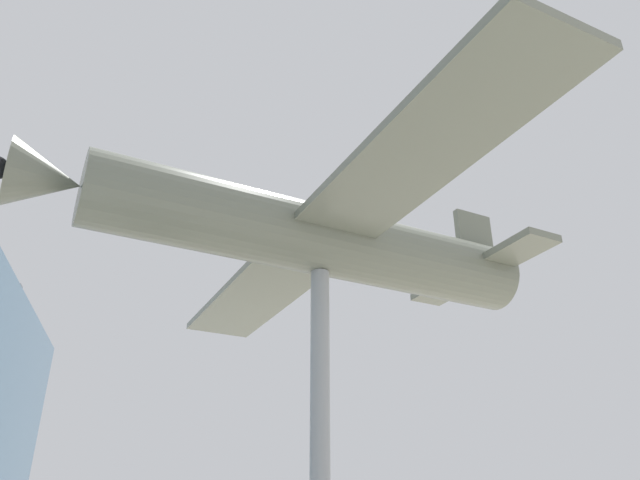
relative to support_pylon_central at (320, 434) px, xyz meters
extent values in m
cylinder|color=#999EA3|center=(0.00, 0.00, 0.00)|extent=(0.41, 0.41, 6.98)
cylinder|color=slate|center=(0.00, 0.00, 4.29)|extent=(4.05, 10.52, 1.60)
cube|color=slate|center=(0.00, 0.00, 4.29)|extent=(14.85, 5.48, 0.18)
cube|color=slate|center=(1.10, -4.46, 4.41)|extent=(4.84, 2.10, 0.18)
cube|color=slate|center=(1.10, -4.46, 5.27)|extent=(0.44, 1.11, 1.64)
cone|color=slate|center=(-1.40, 5.71, 4.29)|extent=(1.64, 1.60, 1.36)
camera|label=1|loc=(-12.42, 2.86, -2.02)|focal=35.00mm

